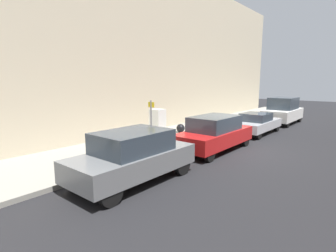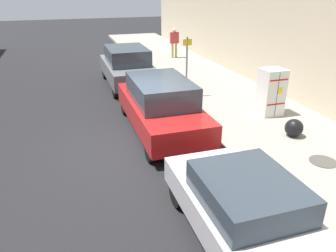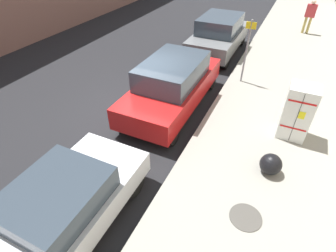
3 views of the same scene
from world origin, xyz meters
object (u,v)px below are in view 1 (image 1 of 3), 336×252
Objects in this scene: parked_sedan_silver at (257,123)px; parked_van_white at (283,111)px; parked_suv_gray at (133,156)px; street_sign_post at (151,123)px; trash_bag at (181,128)px; parked_suv_red at (214,133)px; discarded_refrigerator at (158,123)px.

parked_sedan_silver is 5.52m from parked_van_white.
parked_van_white is at bearing 90.00° from parked_suv_gray.
street_sign_post is 5.00m from trash_bag.
discarded_refrigerator is at bearing 177.87° from parked_suv_red.
trash_bag is at bearing 151.27° from parked_suv_red.
parked_suv_red is (3.59, -1.97, 0.44)m from trash_bag.
parked_van_white is at bearing 90.00° from parked_suv_red.
discarded_refrigerator is 6.63m from parked_sedan_silver.
parked_suv_red is at bearing 54.70° from street_sign_post.
trash_bag is 9.72m from parked_van_white.
street_sign_post is 0.53× the size of parked_suv_gray.
street_sign_post is 0.50× the size of parked_suv_red.
parked_suv_gray is at bearing -57.11° from street_sign_post.
street_sign_post reaches higher than parked_suv_gray.
street_sign_post is at bearing -125.30° from parked_suv_red.
parked_suv_gray is 0.96× the size of parked_van_white.
parked_suv_gray reaches higher than trash_bag.
discarded_refrigerator is 3.49m from street_sign_post.
trash_bag is 4.12m from parked_suv_red.
parked_van_white is (3.93, 10.83, 0.07)m from discarded_refrigerator.
parked_sedan_silver is at bearing 90.00° from parked_suv_red.
parked_van_white is (1.84, 13.58, -0.46)m from street_sign_post.
trash_bag is 0.12× the size of parked_suv_gray.
parked_sedan_silver is at bearing 53.59° from discarded_refrigerator.
parked_suv_gray is at bearing -90.00° from parked_van_white.
discarded_refrigerator is 0.35× the size of parked_van_white.
discarded_refrigerator is 3.93m from parked_suv_red.
parked_van_white reaches higher than parked_sedan_silver.
parked_suv_gray is (3.93, -5.59, -0.06)m from discarded_refrigerator.
trash_bag is 0.12× the size of parked_sedan_silver.
street_sign_post is 8.32m from parked_sedan_silver.
parked_van_white is at bearing 68.29° from trash_bag.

